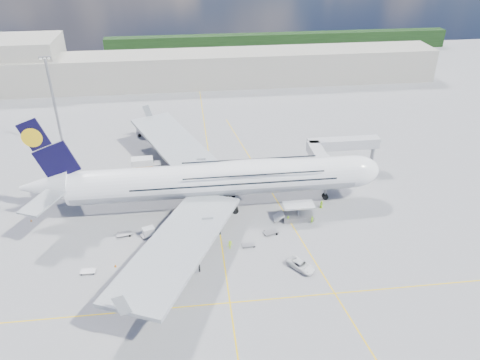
{
  "coord_description": "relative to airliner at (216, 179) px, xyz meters",
  "views": [
    {
      "loc": [
        -5.37,
        -77.65,
        57.33
      ],
      "look_at": [
        5.15,
        8.0,
        7.51
      ],
      "focal_mm": 35.0,
      "sensor_mm": 36.0,
      "label": 1
    }
  ],
  "objects": [
    {
      "name": "dolly_nose_far",
      "position": [
        10.02,
        -11.66,
        -6.54
      ],
      "size": [
        3.25,
        2.35,
        0.43
      ],
      "rotation": [
        0.0,
        0.0,
        0.3
      ],
      "color": "gray",
      "rests_on": "ground"
    },
    {
      "name": "cone_wing_right_inner",
      "position": [
        -7.59,
        -6.08,
        -6.63
      ],
      "size": [
        0.39,
        0.39,
        0.5
      ],
      "color": "orange",
      "rests_on": "ground"
    },
    {
      "name": "cargo_loader",
      "position": [
        16.56,
        -7.11,
        -5.62
      ],
      "size": [
        8.53,
        3.2,
        3.67
      ],
      "color": "silver",
      "rests_on": "ground"
    },
    {
      "name": "dolly_nose_near",
      "position": [
        4.93,
        -15.18,
        -6.57
      ],
      "size": [
        2.69,
        1.57,
        0.38
      ],
      "rotation": [
        0.0,
        0.0,
        0.07
      ],
      "color": "gray",
      "rests_on": "ground"
    },
    {
      "name": "baggage_tug",
      "position": [
        -7.19,
        -15.38,
        -6.11
      ],
      "size": [
        2.94,
        1.81,
        1.71
      ],
      "rotation": [
        0.0,
        0.0,
        -0.21
      ],
      "color": "silver",
      "rests_on": "ground"
    },
    {
      "name": "crew_loader",
      "position": [
        14.38,
        -8.28,
        -6.04
      ],
      "size": [
        0.95,
        0.83,
        1.65
      ],
      "primitive_type": "imported",
      "rotation": [
        0.0,
        0.0,
        -0.3
      ],
      "color": "#ABFF1A",
      "rests_on": "ground"
    },
    {
      "name": "taxi_line_cross",
      "position": [
        -0.26,
        -30.0,
        -6.86
      ],
      "size": [
        120.0,
        0.25,
        0.01
      ],
      "primitive_type": "cube",
      "color": "yellow",
      "rests_on": "ground"
    },
    {
      "name": "taxi_line_diag",
      "position": [
        13.74,
        -0.0,
        -6.86
      ],
      "size": [
        14.16,
        99.06,
        0.01
      ],
      "primitive_type": "cube",
      "rotation": [
        0.0,
        0.0,
        0.14
      ],
      "color": "yellow",
      "rests_on": "ground"
    },
    {
      "name": "terminal",
      "position": [
        -0.26,
        85.0,
        -0.87
      ],
      "size": [
        180.0,
        16.0,
        12.0
      ],
      "primitive_type": "cube",
      "color": "#B2AD9E",
      "rests_on": "ground"
    },
    {
      "name": "catering_truck_inner",
      "position": [
        -16.54,
        16.97,
        -4.82
      ],
      "size": [
        7.32,
        3.0,
        4.34
      ],
      "rotation": [
        0.0,
        0.0,
        0.05
      ],
      "color": "gray",
      "rests_on": "ground"
    },
    {
      "name": "airliner",
      "position": [
        0.0,
        0.0,
        0.0
      ],
      "size": [
        77.26,
        79.15,
        23.71
      ],
      "color": "white",
      "rests_on": "ground"
    },
    {
      "name": "cone_nose",
      "position": [
        32.56,
        6.78,
        -6.63
      ],
      "size": [
        0.39,
        0.39,
        0.5
      ],
      "color": "orange",
      "rests_on": "ground"
    },
    {
      "name": "hangar",
      "position": [
        -70.26,
        90.0,
        2.13
      ],
      "size": [
        40.0,
        22.0,
        18.0
      ],
      "primitive_type": "cube",
      "color": "#B2AD9E",
      "rests_on": "ground"
    },
    {
      "name": "taxi_line_main",
      "position": [
        -0.26,
        -10.0,
        -6.86
      ],
      "size": [
        0.25,
        220.0,
        0.01
      ],
      "primitive_type": "cube",
      "color": "yellow",
      "rests_on": "ground"
    },
    {
      "name": "service_van",
      "position": [
        13.62,
        -22.92,
        -6.1
      ],
      "size": [
        5.35,
        5.92,
        1.53
      ],
      "primitive_type": "imported",
      "rotation": [
        0.0,
        0.0,
        0.65
      ],
      "color": "white",
      "rests_on": "ground"
    },
    {
      "name": "cone_wing_left_inner",
      "position": [
        -10.81,
        20.37,
        -6.57
      ],
      "size": [
        0.49,
        0.49,
        0.62
      ],
      "color": "orange",
      "rests_on": "ground"
    },
    {
      "name": "jet_bridge",
      "position": [
        29.55,
        10.94,
        -0.02
      ],
      "size": [
        18.8,
        12.1,
        8.5
      ],
      "color": "#B7B7BC",
      "rests_on": "ground"
    },
    {
      "name": "light_mast",
      "position": [
        -40.26,
        35.0,
        6.34
      ],
      "size": [
        3.0,
        0.7,
        25.5
      ],
      "color": "gray",
      "rests_on": "ground"
    },
    {
      "name": "catering_truck_outer",
      "position": [
        -17.47,
        40.09,
        -5.27
      ],
      "size": [
        6.09,
        3.26,
        3.45
      ],
      "rotation": [
        0.0,
        0.0,
        -0.22
      ],
      "color": "gray",
      "rests_on": "ground"
    },
    {
      "name": "crew_tug",
      "position": [
        1.29,
        -15.49,
        -5.96
      ],
      "size": [
        1.33,
        1.02,
        1.81
      ],
      "primitive_type": "imported",
      "rotation": [
        0.0,
        0.0,
        0.34
      ],
      "color": "#ADED19",
      "rests_on": "ground"
    },
    {
      "name": "tree_line",
      "position": [
        39.74,
        130.0,
        -2.87
      ],
      "size": [
        160.0,
        6.0,
        8.0
      ],
      "primitive_type": "cube",
      "color": "#193814",
      "rests_on": "ground"
    },
    {
      "name": "dolly_row_c",
      "position": [
        -9.18,
        -13.39,
        -6.55
      ],
      "size": [
        3.05,
        1.99,
        0.41
      ],
      "rotation": [
        0.0,
        0.0,
        0.18
      ],
      "color": "gray",
      "rests_on": "ground"
    },
    {
      "name": "crew_van",
      "position": [
        22.87,
        -3.57,
        -5.97
      ],
      "size": [
        0.87,
        1.03,
        1.8
      ],
      "primitive_type": "imported",
      "rotation": [
        0.0,
        0.0,
        1.97
      ],
      "color": "#AFFF1A",
      "rests_on": "ground"
    },
    {
      "name": "crew_wing",
      "position": [
        -5.86,
        -15.7,
        -5.87
      ],
      "size": [
        0.74,
        1.25,
        2.0
      ],
      "primitive_type": "imported",
      "rotation": [
        0.0,
        0.0,
        1.79
      ],
      "color": "#D5ED19",
      "rests_on": "ground"
    },
    {
      "name": "cone_tail",
      "position": [
        -39.81,
        -1.08,
        -6.63
      ],
      "size": [
        0.38,
        0.38,
        0.48
      ],
      "color": "orange",
      "rests_on": "ground"
    },
    {
      "name": "cone_wing_left_outer",
      "position": [
        -9.49,
        23.35,
        -6.59
      ],
      "size": [
        0.45,
        0.45,
        0.58
      ],
      "color": "orange",
      "rests_on": "ground"
    },
    {
      "name": "dolly_row_a",
      "position": [
        -19.71,
        -8.58,
        -6.52
      ],
      "size": [
        3.3,
        2.21,
        0.44
      ],
      "rotation": [
        0.0,
        0.0,
        0.21
      ],
      "color": "gray",
      "rests_on": "ground"
    },
    {
      "name": "dolly_row_b",
      "position": [
        -14.62,
        -9.46,
        -5.79
      ],
      "size": [
        3.56,
        2.72,
        2.01
      ],
      "rotation": [
        0.0,
        0.0,
        0.37
      ],
      "color": "gray",
      "rests_on": "ground"
    },
    {
      "name": "dolly_back",
      "position": [
        -25.21,
        -19.34,
        -6.56
      ],
      "size": [
        2.75,
        1.52,
        0.4
      ],
      "rotation": [
        0.0,
        0.0,
        -0.03
      ],
      "color": "gray",
      "rests_on": "ground"
    },
    {
      "name": "cone_wing_right_outer",
      "position": [
        -20.43,
        -18.26,
        -6.6
      ],
      "size": [
        0.44,
        0.44,
        0.56
      ],
      "color": "orange",
      "rests_on": "ground"
    },
    {
      "name": "crew_nose",
      "position": [
        19.34,
        -9.08,
        -6.02
      ],
      "size": [
        0.74,
        0.67,
        1.7
      ],
      "primitive_type": "imported",
      "rotation": [
        0.0,
        0.0,
        0.54
      ],
      "color": "#92E217",
      "rests_on": "ground"
    },
    {
      "name": "ground",
      "position": [
        -0.26,
        -10.0,
        -6.87
      ],
      "size": [
        300.0,
        300.0,
        0.0
      ],
      "primitive_type": "plane",
      "color": "gray",
      "rests_on": "ground"
    }
  ]
}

